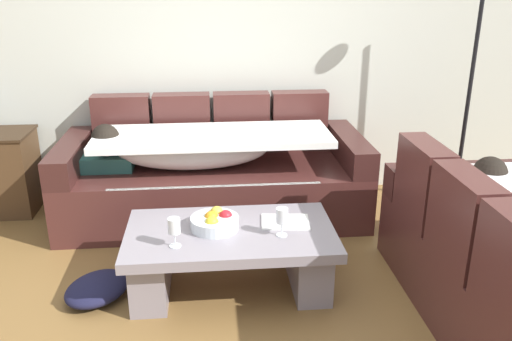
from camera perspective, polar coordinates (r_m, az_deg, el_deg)
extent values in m
cube|color=beige|center=(4.32, -4.06, 14.90)|extent=(9.00, 0.10, 2.70)
cube|color=#492421|center=(4.05, -4.51, -2.13)|extent=(2.25, 0.92, 0.42)
cube|color=#492421|center=(4.33, -14.25, 4.91)|extent=(0.44, 0.16, 0.46)
cube|color=#492421|center=(4.28, -7.95, 5.17)|extent=(0.44, 0.16, 0.46)
cube|color=#492421|center=(4.28, -1.59, 5.37)|extent=(0.44, 0.16, 0.46)
cube|color=#492421|center=(4.34, 4.68, 5.50)|extent=(0.44, 0.16, 0.46)
cube|color=#3A1C1A|center=(4.07, -19.37, 1.49)|extent=(0.18, 0.92, 0.20)
cube|color=#3A1C1A|center=(4.09, 10.06, 2.43)|extent=(0.18, 0.92, 0.20)
cube|color=#2D6660|center=(4.02, -15.60, 0.99)|extent=(0.36, 0.28, 0.11)
sphere|color=beige|center=(3.93, -15.91, 3.00)|extent=(0.21, 0.21, 0.21)
sphere|color=black|center=(3.92, -15.95, 3.41)|extent=(0.20, 0.20, 0.20)
ellipsoid|color=white|center=(3.89, -6.79, 2.29)|extent=(1.10, 0.44, 0.28)
cube|color=white|center=(3.84, -4.67, 3.69)|extent=(1.70, 0.60, 0.05)
cube|color=white|center=(3.64, -4.38, -4.46)|extent=(1.44, 0.04, 0.38)
cube|color=#492421|center=(2.73, 21.45, -4.98)|extent=(0.16, 0.46, 0.46)
cube|color=#492421|center=(3.14, 17.59, -1.22)|extent=(0.16, 0.46, 0.46)
cube|color=#3A1C1A|center=(3.63, 20.94, -0.95)|extent=(0.92, 0.18, 0.20)
cube|color=#4C4C56|center=(3.43, 22.90, -3.27)|extent=(0.28, 0.36, 0.11)
sphere|color=beige|center=(3.39, 23.86, -0.75)|extent=(0.21, 0.21, 0.21)
sphere|color=black|center=(3.38, 23.93, -0.27)|extent=(0.20, 0.20, 0.20)
cube|color=gray|center=(3.07, -2.85, -6.95)|extent=(1.20, 0.68, 0.06)
cube|color=gray|center=(3.17, -11.24, -10.24)|extent=(0.20, 0.54, 0.32)
cube|color=gray|center=(3.21, 5.57, -9.59)|extent=(0.20, 0.54, 0.32)
cylinder|color=silver|center=(3.06, -4.48, -5.67)|extent=(0.28, 0.28, 0.07)
sphere|color=orange|center=(3.07, -4.86, -5.09)|extent=(0.08, 0.08, 0.08)
sphere|color=gold|center=(3.00, -4.79, -5.68)|extent=(0.08, 0.08, 0.08)
sphere|color=gold|center=(3.13, -4.26, -4.57)|extent=(0.08, 0.08, 0.08)
sphere|color=#AF1C26|center=(3.08, -3.31, -5.00)|extent=(0.08, 0.08, 0.08)
cylinder|color=silver|center=(2.91, -8.72, -8.05)|extent=(0.06, 0.06, 0.01)
cylinder|color=silver|center=(2.89, -8.76, -7.34)|extent=(0.01, 0.01, 0.07)
cylinder|color=silver|center=(2.85, -8.85, -5.92)|extent=(0.07, 0.07, 0.08)
cylinder|color=silver|center=(2.99, 2.79, -6.97)|extent=(0.06, 0.06, 0.01)
cylinder|color=silver|center=(2.97, 2.81, -6.28)|extent=(0.01, 0.01, 0.07)
cylinder|color=silver|center=(2.94, 2.83, -4.88)|extent=(0.07, 0.07, 0.08)
cube|color=white|center=(3.14, 3.19, -5.57)|extent=(0.30, 0.24, 0.01)
cylinder|color=black|center=(4.66, 20.60, -3.04)|extent=(0.28, 0.28, 0.02)
cylinder|color=black|center=(4.40, 22.06, 7.92)|extent=(0.03, 0.03, 1.80)
ellipsoid|color=#191933|center=(3.25, -16.77, -12.10)|extent=(0.49, 0.51, 0.12)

